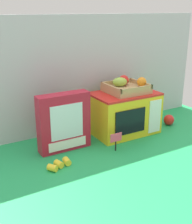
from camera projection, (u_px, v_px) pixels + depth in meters
name	position (u px, v px, depth m)	size (l,w,h in m)	color
ground_plane	(111.00, 139.00, 1.73)	(1.70, 1.70, 0.00)	#219E54
display_back_panel	(90.00, 73.00, 1.82)	(1.61, 0.03, 0.69)	#B7BABF
toy_microwave	(124.00, 113.00, 1.79)	(0.39, 0.26, 0.25)	yellow
food_groups_crate	(126.00, 87.00, 1.76)	(0.23, 0.21, 0.09)	tan
cookie_set_box	(64.00, 122.00, 1.56)	(0.28, 0.08, 0.31)	#B2192D
price_sign	(116.00, 139.00, 1.56)	(0.07, 0.01, 0.10)	black
loose_toy_banana	(59.00, 164.00, 1.41)	(0.13, 0.07, 0.03)	yellow
loose_toy_apple	(169.00, 120.00, 1.93)	(0.07, 0.07, 0.07)	red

